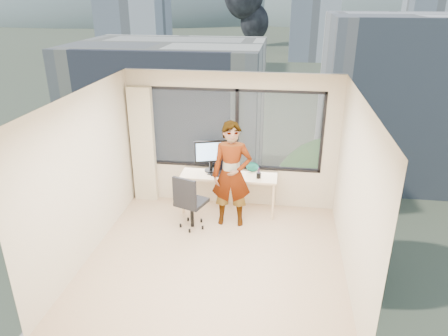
% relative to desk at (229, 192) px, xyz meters
% --- Properties ---
extents(floor, '(4.00, 4.00, 0.01)m').
position_rel_desk_xyz_m(floor, '(0.00, -1.66, -0.38)').
color(floor, tan).
rests_on(floor, ground).
extents(ceiling, '(4.00, 4.00, 0.01)m').
position_rel_desk_xyz_m(ceiling, '(0.00, -1.66, 2.23)').
color(ceiling, white).
rests_on(ceiling, ground).
extents(wall_front, '(4.00, 0.01, 2.60)m').
position_rel_desk_xyz_m(wall_front, '(0.00, -3.66, 0.93)').
color(wall_front, beige).
rests_on(wall_front, ground).
extents(wall_left, '(0.01, 4.00, 2.60)m').
position_rel_desk_xyz_m(wall_left, '(-2.00, -1.66, 0.93)').
color(wall_left, beige).
rests_on(wall_left, ground).
extents(wall_right, '(0.01, 4.00, 2.60)m').
position_rel_desk_xyz_m(wall_right, '(2.00, -1.66, 0.93)').
color(wall_right, beige).
rests_on(wall_right, ground).
extents(window_wall, '(3.30, 0.16, 1.55)m').
position_rel_desk_xyz_m(window_wall, '(0.05, 0.34, 1.15)').
color(window_wall, black).
rests_on(window_wall, ground).
extents(curtain, '(0.45, 0.14, 2.30)m').
position_rel_desk_xyz_m(curtain, '(-1.72, 0.22, 0.77)').
color(curtain, beige).
rests_on(curtain, floor).
extents(desk, '(1.80, 0.60, 0.75)m').
position_rel_desk_xyz_m(desk, '(0.00, 0.00, 0.00)').
color(desk, beige).
rests_on(desk, floor).
extents(chair, '(0.68, 0.68, 1.05)m').
position_rel_desk_xyz_m(chair, '(-0.57, -0.73, 0.15)').
color(chair, black).
rests_on(chair, floor).
extents(person, '(0.72, 0.50, 1.91)m').
position_rel_desk_xyz_m(person, '(0.11, -0.48, 0.58)').
color(person, '#2D2D33').
rests_on(person, floor).
extents(monitor, '(0.63, 0.31, 0.62)m').
position_rel_desk_xyz_m(monitor, '(-0.36, 0.10, 0.68)').
color(monitor, black).
rests_on(monitor, desk).
extents(game_console, '(0.29, 0.24, 0.07)m').
position_rel_desk_xyz_m(game_console, '(-0.02, 0.26, 0.41)').
color(game_console, white).
rests_on(game_console, desk).
extents(laptop, '(0.45, 0.47, 0.24)m').
position_rel_desk_xyz_m(laptop, '(-0.11, -0.05, 0.50)').
color(laptop, black).
rests_on(laptop, desk).
extents(cellphone, '(0.12, 0.06, 0.01)m').
position_rel_desk_xyz_m(cellphone, '(-0.34, -0.07, 0.38)').
color(cellphone, black).
rests_on(cellphone, desk).
extents(pen_cup, '(0.11, 0.11, 0.11)m').
position_rel_desk_xyz_m(pen_cup, '(0.56, -0.10, 0.43)').
color(pen_cup, black).
rests_on(pen_cup, desk).
extents(handbag, '(0.27, 0.19, 0.19)m').
position_rel_desk_xyz_m(handbag, '(0.42, 0.19, 0.47)').
color(handbag, '#0C4B43').
rests_on(handbag, desk).
extents(exterior_ground, '(400.00, 400.00, 0.04)m').
position_rel_desk_xyz_m(exterior_ground, '(0.00, 118.34, -14.38)').
color(exterior_ground, '#515B3D').
rests_on(exterior_ground, ground).
extents(near_bldg_a, '(16.00, 12.00, 14.00)m').
position_rel_desk_xyz_m(near_bldg_a, '(-9.00, 28.34, -7.38)').
color(near_bldg_a, '#F3E9CC').
rests_on(near_bldg_a, exterior_ground).
extents(near_bldg_b, '(14.00, 13.00, 16.00)m').
position_rel_desk_xyz_m(near_bldg_b, '(12.00, 36.34, -6.38)').
color(near_bldg_b, white).
rests_on(near_bldg_b, exterior_ground).
extents(far_tower_a, '(14.00, 14.00, 28.00)m').
position_rel_desk_xyz_m(far_tower_a, '(-35.00, 93.34, -0.38)').
color(far_tower_a, silver).
rests_on(far_tower_a, exterior_ground).
extents(far_tower_b, '(13.00, 13.00, 30.00)m').
position_rel_desk_xyz_m(far_tower_b, '(8.00, 118.34, 0.62)').
color(far_tower_b, silver).
rests_on(far_tower_b, exterior_ground).
extents(far_tower_c, '(15.00, 15.00, 26.00)m').
position_rel_desk_xyz_m(far_tower_c, '(45.00, 138.34, -1.38)').
color(far_tower_c, silver).
rests_on(far_tower_c, exterior_ground).
extents(far_tower_d, '(16.00, 14.00, 22.00)m').
position_rel_desk_xyz_m(far_tower_d, '(-60.00, 148.34, -3.38)').
color(far_tower_d, silver).
rests_on(far_tower_d, exterior_ground).
extents(hill_a, '(288.00, 216.00, 90.00)m').
position_rel_desk_xyz_m(hill_a, '(-120.00, 318.34, -14.38)').
color(hill_a, slate).
rests_on(hill_a, exterior_ground).
extents(hill_b, '(300.00, 220.00, 96.00)m').
position_rel_desk_xyz_m(hill_b, '(100.00, 318.34, -14.38)').
color(hill_b, slate).
rests_on(hill_b, exterior_ground).
extents(tree_a, '(7.00, 7.00, 8.00)m').
position_rel_desk_xyz_m(tree_a, '(-16.00, 20.34, -10.38)').
color(tree_a, '#1D4717').
rests_on(tree_a, exterior_ground).
extents(tree_b, '(7.60, 7.60, 9.00)m').
position_rel_desk_xyz_m(tree_b, '(4.00, 16.34, -9.88)').
color(tree_b, '#1D4717').
rests_on(tree_b, exterior_ground).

